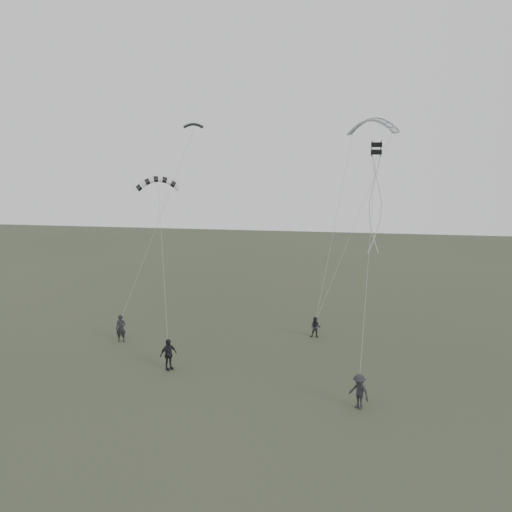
% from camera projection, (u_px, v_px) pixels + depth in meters
% --- Properties ---
extents(ground, '(140.00, 140.00, 0.00)m').
position_uv_depth(ground, '(218.00, 377.00, 30.00)').
color(ground, '#38412C').
rests_on(ground, ground).
extents(flyer_left, '(0.82, 0.64, 1.97)m').
position_uv_depth(flyer_left, '(121.00, 328.00, 35.97)').
color(flyer_left, black).
rests_on(flyer_left, ground).
extents(flyer_right, '(0.79, 0.63, 1.55)m').
position_uv_depth(flyer_right, '(316.00, 327.00, 36.86)').
color(flyer_right, black).
rests_on(flyer_right, ground).
extents(flyer_center, '(1.09, 1.21, 1.98)m').
position_uv_depth(flyer_center, '(168.00, 354.00, 30.96)').
color(flyer_center, black).
rests_on(flyer_center, ground).
extents(flyer_far, '(1.37, 1.29, 1.86)m').
position_uv_depth(flyer_far, '(359.00, 392.00, 25.97)').
color(flyer_far, '#232328').
rests_on(flyer_far, ground).
extents(kite_dark_small, '(1.65, 0.99, 0.64)m').
position_uv_depth(kite_dark_small, '(193.00, 124.00, 39.31)').
color(kite_dark_small, black).
rests_on(kite_dark_small, flyer_left).
extents(kite_pale_large, '(4.31, 2.86, 1.84)m').
position_uv_depth(kite_pale_large, '(373.00, 120.00, 40.06)').
color(kite_pale_large, '#9C9EA0').
rests_on(kite_pale_large, flyer_right).
extents(kite_striped, '(2.93, 1.99, 1.28)m').
position_uv_depth(kite_striped, '(158.00, 179.00, 32.34)').
color(kite_striped, black).
rests_on(kite_striped, flyer_center).
extents(kite_box, '(0.65, 0.72, 0.78)m').
position_uv_depth(kite_box, '(376.00, 148.00, 30.46)').
color(kite_box, black).
rests_on(kite_box, flyer_far).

